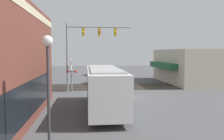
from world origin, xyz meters
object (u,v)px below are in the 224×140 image
Objects in this scene: city_bus at (104,87)px; crossing_signal at (72,72)px; parked_car_grey at (96,79)px; parked_car_silver at (93,72)px; parked_car_red at (110,75)px; streetlamp at (48,87)px; pedestrian_near_bus at (126,93)px.

crossing_signal is at bearing 17.92° from city_bus.
parked_car_grey reaches higher than parked_car_silver.
city_bus reaches higher than parked_car_grey.
parked_car_silver reaches higher than parked_car_red.
parked_car_grey is at bearing -6.57° from streetlamp.
streetlamp reaches higher than crossing_signal.
parked_car_red is (6.65, -2.60, -0.01)m from parked_car_grey.
streetlamp is 1.20× the size of parked_car_red.
crossing_signal is 0.74× the size of streetlamp.
pedestrian_near_bus is (2.25, -2.08, -0.89)m from city_bus.
city_bus reaches higher than pedestrian_near_bus.
streetlamp is at bearing 175.74° from parked_car_silver.
pedestrian_near_bus is at bearing -42.79° from city_bus.
city_bus is 2.55× the size of parked_car_grey.
pedestrian_near_bus is at bearing -24.33° from streetlamp.
parked_car_grey is 7.14m from parked_car_red.
streetlamp reaches higher than parked_car_red.
pedestrian_near_bus reaches higher than parked_car_grey.
city_bus reaches higher than parked_car_silver.
streetlamp is at bearing 155.67° from pedestrian_near_bus.
parked_car_grey is at bearing 8.35° from pedestrian_near_bus.
pedestrian_near_bus is at bearing -175.74° from parked_car_silver.
crossing_signal is (9.37, 3.03, 0.49)m from city_bus.
streetlamp reaches higher than parked_car_silver.
parked_car_grey is 0.99× the size of parked_car_red.
parked_car_red is 2.38× the size of pedestrian_near_bus.
pedestrian_near_bus is (-7.12, -5.11, -1.37)m from crossing_signal.
parked_car_grey is (25.22, -2.90, -2.42)m from streetlamp.
streetlamp reaches higher than parked_car_grey.
parked_car_red is at bearing -22.30° from crossing_signal.
parked_car_grey is 13.79m from parked_car_silver.
parked_car_red is at bearing -6.42° from city_bus.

